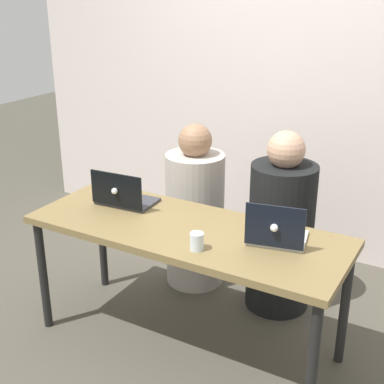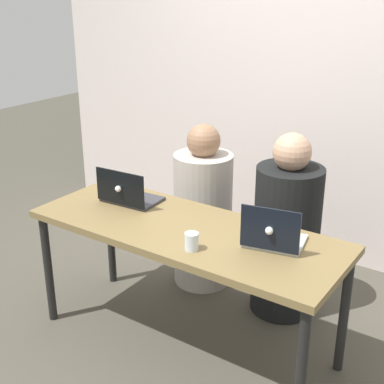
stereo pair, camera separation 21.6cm
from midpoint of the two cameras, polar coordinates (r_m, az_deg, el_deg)
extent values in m
plane|color=#4A463C|center=(3.22, -2.58, -15.70)|extent=(12.00, 12.00, 0.00)
cube|color=silver|center=(3.98, 8.87, 10.90)|extent=(4.50, 0.10, 2.47)
cube|color=olive|center=(2.85, -2.82, -4.19)|extent=(1.72, 0.65, 0.04)
cylinder|color=black|center=(3.31, -17.43, -8.50)|extent=(0.05, 0.05, 0.69)
cylinder|color=black|center=(2.54, 10.24, -17.98)|extent=(0.05, 0.05, 0.69)
cylinder|color=black|center=(3.65, -11.25, -4.95)|extent=(0.05, 0.05, 0.69)
cylinder|color=black|center=(2.97, 13.95, -11.84)|extent=(0.05, 0.05, 0.69)
cylinder|color=#B5ACA3|center=(3.59, -1.40, -2.99)|extent=(0.46, 0.46, 0.92)
sphere|color=#997051|center=(3.40, -1.49, 5.47)|extent=(0.22, 0.22, 0.22)
cylinder|color=black|center=(3.35, 7.58, -4.87)|extent=(0.49, 0.49, 0.95)
sphere|color=tan|center=(3.14, 8.08, 4.46)|extent=(0.22, 0.22, 0.22)
cube|color=#B3B8B4|center=(2.73, 6.87, -4.90)|extent=(0.33, 0.29, 0.02)
cube|color=black|center=(2.57, 6.45, -3.73)|extent=(0.28, 0.07, 0.21)
sphere|color=white|center=(2.56, 6.38, -3.86)|extent=(0.04, 0.04, 0.04)
cube|color=#34353D|center=(3.19, -8.80, -0.97)|extent=(0.35, 0.24, 0.02)
cube|color=black|center=(3.06, -10.10, 0.17)|extent=(0.33, 0.03, 0.20)
sphere|color=white|center=(3.05, -10.25, 0.09)|extent=(0.04, 0.04, 0.04)
cylinder|color=silver|center=(2.59, -1.87, -5.33)|extent=(0.07, 0.07, 0.09)
cylinder|color=silver|center=(2.60, -1.86, -5.73)|extent=(0.06, 0.06, 0.05)
camera|label=1|loc=(0.11, -92.19, -0.86)|focal=50.00mm
camera|label=2|loc=(0.11, 87.81, 0.86)|focal=50.00mm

